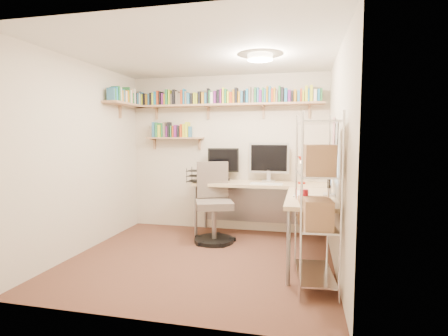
# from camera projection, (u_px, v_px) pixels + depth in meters

# --- Properties ---
(ground) EXTENTS (3.20, 3.20, 0.00)m
(ground) POSITION_uv_depth(u_px,v_px,m) (200.00, 259.00, 4.34)
(ground) COLOR #4B2E20
(ground) RESTS_ON ground
(room_shell) EXTENTS (3.24, 3.04, 2.52)m
(room_shell) POSITION_uv_depth(u_px,v_px,m) (200.00, 134.00, 4.20)
(room_shell) COLOR beige
(room_shell) RESTS_ON ground
(wall_shelves) EXTENTS (3.12, 1.09, 0.80)m
(wall_shelves) POSITION_uv_depth(u_px,v_px,m) (198.00, 105.00, 5.52)
(wall_shelves) COLOR tan
(wall_shelves) RESTS_ON ground
(corner_desk) EXTENTS (2.20, 2.14, 1.43)m
(corner_desk) POSITION_uv_depth(u_px,v_px,m) (266.00, 186.00, 5.02)
(corner_desk) COLOR beige
(corner_desk) RESTS_ON ground
(office_chair) EXTENTS (0.65, 0.66, 1.15)m
(office_chair) POSITION_uv_depth(u_px,v_px,m) (214.00, 208.00, 5.07)
(office_chair) COLOR black
(office_chair) RESTS_ON ground
(wire_rack) EXTENTS (0.43, 0.79, 1.75)m
(wire_rack) POSITION_uv_depth(u_px,v_px,m) (317.00, 188.00, 3.46)
(wire_rack) COLOR silver
(wire_rack) RESTS_ON ground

